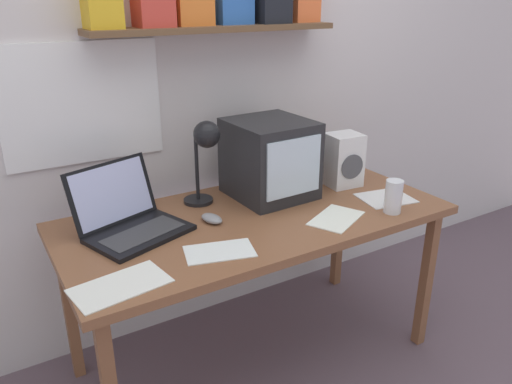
% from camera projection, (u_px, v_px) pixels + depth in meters
% --- Properties ---
extents(ground_plane, '(12.00, 12.00, 0.00)m').
position_uv_depth(ground_plane, '(256.00, 356.00, 2.34)').
color(ground_plane, '#65525C').
extents(back_wall, '(5.60, 0.24, 2.60)m').
position_uv_depth(back_wall, '(198.00, 59.00, 2.25)').
color(back_wall, silver).
rests_on(back_wall, ground_plane).
extents(corner_desk, '(1.59, 0.75, 0.73)m').
position_uv_depth(corner_desk, '(256.00, 228.00, 2.09)').
color(corner_desk, brown).
rests_on(corner_desk, ground_plane).
extents(crt_monitor, '(0.34, 0.37, 0.34)m').
position_uv_depth(crt_monitor, '(270.00, 159.00, 2.21)').
color(crt_monitor, '#232326').
rests_on(crt_monitor, corner_desk).
extents(laptop, '(0.44, 0.41, 0.25)m').
position_uv_depth(laptop, '(128.00, 216.00, 1.90)').
color(laptop, black).
rests_on(laptop, corner_desk).
extents(desk_lamp, '(0.14, 0.18, 0.37)m').
position_uv_depth(desk_lamp, '(205.00, 146.00, 2.06)').
color(desk_lamp, black).
rests_on(desk_lamp, corner_desk).
extents(juice_glass, '(0.07, 0.07, 0.14)m').
position_uv_depth(juice_glass, '(393.00, 198.00, 2.06)').
color(juice_glass, white).
rests_on(juice_glass, corner_desk).
extents(space_heater, '(0.17, 0.15, 0.25)m').
position_uv_depth(space_heater, '(343.00, 160.00, 2.34)').
color(space_heater, white).
rests_on(space_heater, corner_desk).
extents(computer_mouse, '(0.08, 0.12, 0.03)m').
position_uv_depth(computer_mouse, '(212.00, 219.00, 1.99)').
color(computer_mouse, gray).
rests_on(computer_mouse, corner_desk).
extents(printed_handout, '(0.29, 0.24, 0.00)m').
position_uv_depth(printed_handout, '(336.00, 218.00, 2.02)').
color(printed_handout, white).
rests_on(printed_handout, corner_desk).
extents(loose_paper_near_laptop, '(0.27, 0.20, 0.00)m').
position_uv_depth(loose_paper_near_laptop, '(219.00, 251.00, 1.76)').
color(loose_paper_near_laptop, white).
rests_on(loose_paper_near_laptop, corner_desk).
extents(loose_paper_near_monitor, '(0.25, 0.22, 0.00)m').
position_uv_depth(loose_paper_near_monitor, '(386.00, 198.00, 2.22)').
color(loose_paper_near_monitor, silver).
rests_on(loose_paper_near_monitor, corner_desk).
extents(open_notebook, '(0.32, 0.21, 0.00)m').
position_uv_depth(open_notebook, '(120.00, 286.00, 1.56)').
color(open_notebook, white).
rests_on(open_notebook, corner_desk).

